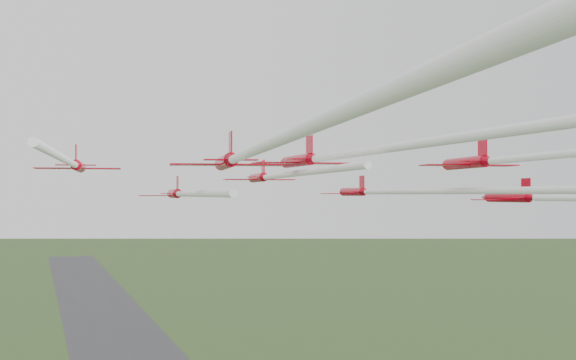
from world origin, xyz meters
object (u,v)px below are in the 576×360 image
object	(u,v)px
jet_row2_left	(184,194)
jet_row3_left	(72,163)
jet_lead	(276,176)
jet_row2_right	(399,192)
jet_row3_mid	(356,153)
jet_row4_left	(250,152)

from	to	relation	value
jet_row2_left	jet_row3_left	xyz separation A→B (m)	(-11.46, -8.87, 2.66)
jet_lead	jet_row3_left	size ratio (longest dim) A/B	1.26
jet_row2_right	jet_row2_left	bearing A→B (deg)	169.47
jet_row3_mid	jet_row4_left	distance (m)	16.92
jet_row3_mid	jet_row4_left	world-z (taller)	jet_row3_mid
jet_row3_mid	jet_lead	bearing A→B (deg)	88.88
jet_row4_left	jet_row2_right	bearing A→B (deg)	56.24
jet_lead	jet_row2_left	world-z (taller)	jet_lead
jet_row3_left	jet_row2_right	bearing A→B (deg)	12.16
jet_row4_left	jet_row3_left	bearing A→B (deg)	122.04
jet_row2_right	jet_row4_left	bearing A→B (deg)	-127.72
jet_row3_mid	jet_row4_left	size ratio (longest dim) A/B	1.05
jet_row2_right	jet_row4_left	size ratio (longest dim) A/B	0.90
jet_lead	jet_row3_left	bearing A→B (deg)	-137.61
jet_row2_right	jet_row3_left	distance (m)	33.26
jet_row2_right	jet_row3_mid	xyz separation A→B (m)	(-10.66, -14.13, 3.16)
jet_row2_left	jet_row3_mid	distance (m)	22.71
jet_lead	jet_row4_left	bearing A→B (deg)	-103.21
jet_row3_left	jet_row4_left	distance (m)	24.64
jet_lead	jet_row3_mid	size ratio (longest dim) A/B	0.80
jet_row2_left	jet_row4_left	distance (m)	31.47
jet_row2_left	jet_row3_left	distance (m)	14.73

